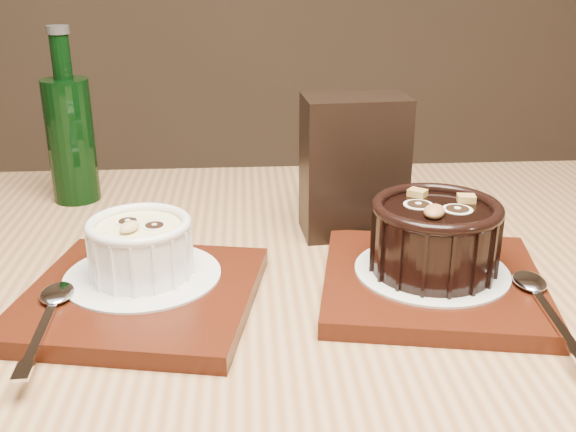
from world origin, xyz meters
name	(u,v)px	position (x,y,z in m)	size (l,w,h in m)	color
table	(249,415)	(0.16, -0.04, 0.66)	(1.21, 0.81, 0.75)	olive
tray_left	(141,296)	(0.08, -0.02, 0.76)	(0.18, 0.18, 0.01)	#42170B
doily_left	(143,275)	(0.07, 0.01, 0.77)	(0.13, 0.13, 0.00)	silver
ramekin_white	(140,245)	(0.07, 0.01, 0.79)	(0.09, 0.09, 0.05)	white
spoon_left	(47,315)	(0.01, -0.06, 0.77)	(0.03, 0.13, 0.01)	white
tray_right	(432,283)	(0.32, -0.01, 0.76)	(0.18, 0.18, 0.01)	#42170B
doily_right	(432,270)	(0.32, 0.00, 0.77)	(0.13, 0.13, 0.00)	silver
ramekin_dark	(435,233)	(0.32, 0.00, 0.80)	(0.11, 0.11, 0.06)	black
spoon_right	(544,302)	(0.39, -0.06, 0.77)	(0.03, 0.13, 0.01)	white
condiment_stand	(354,166)	(0.27, 0.13, 0.82)	(0.10, 0.06, 0.14)	black
green_bottle	(71,136)	(-0.03, 0.24, 0.83)	(0.05, 0.05, 0.20)	black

